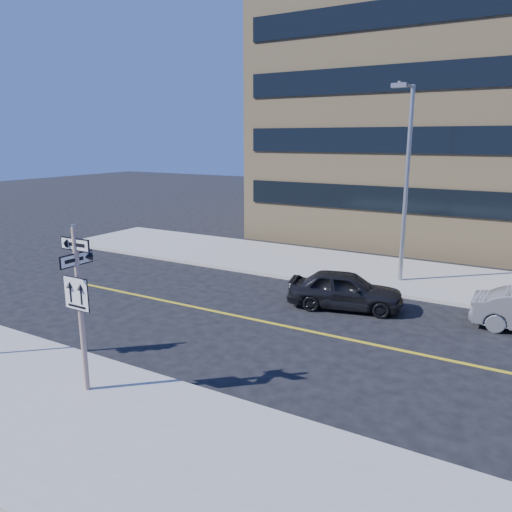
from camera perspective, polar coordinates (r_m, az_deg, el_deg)
The scene contains 5 objects.
ground at distance 14.81m, azimuth -11.24°, elevation -11.25°, with size 120.00×120.00×0.00m, color black.
sign_pole at distance 12.33m, azimuth -19.54°, elevation -4.73°, with size 0.92×0.92×4.06m.
parked_car_a at distance 18.52m, azimuth 10.14°, elevation -3.81°, with size 4.13×1.66×1.41m, color black.
streetlight_a at distance 21.36m, azimuth 16.75°, elevation 9.17°, with size 0.55×2.25×8.00m.
building_brick at distance 35.77m, azimuth 19.83°, elevation 17.23°, with size 18.00×18.00×18.00m, color tan.
Camera 1 is at (9.14, -9.93, 6.09)m, focal length 35.00 mm.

